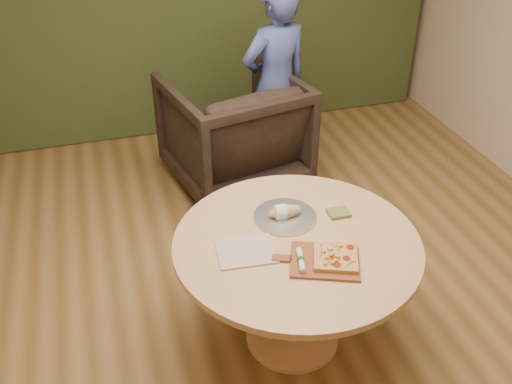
{
  "coord_description": "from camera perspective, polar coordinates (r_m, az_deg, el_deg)",
  "views": [
    {
      "loc": [
        -0.85,
        -2.3,
        2.65
      ],
      "look_at": [
        -0.1,
        0.25,
        0.89
      ],
      "focal_mm": 40.0,
      "sensor_mm": 36.0,
      "label": 1
    }
  ],
  "objects": [
    {
      "name": "serving_tray",
      "position": [
        3.22,
        2.91,
        -2.48
      ],
      "size": [
        0.36,
        0.36,
        0.02
      ],
      "color": "silver",
      "rests_on": "pedestal_table"
    },
    {
      "name": "bread_roll",
      "position": [
        3.2,
        2.78,
        -1.98
      ],
      "size": [
        0.19,
        0.09,
        0.09
      ],
      "color": "tan",
      "rests_on": "serving_tray"
    },
    {
      "name": "green_packet",
      "position": [
        3.28,
        8.27,
        -2.07
      ],
      "size": [
        0.12,
        0.1,
        0.02
      ],
      "primitive_type": "cube",
      "rotation": [
        0.0,
        0.0,
        -0.01
      ],
      "color": "#4A5A28",
      "rests_on": "pedestal_table"
    },
    {
      "name": "pedestal_table",
      "position": [
        3.16,
        4.03,
        -6.84
      ],
      "size": [
        1.34,
        1.34,
        0.75
      ],
      "rotation": [
        0.0,
        0.0,
        -0.14
      ],
      "color": "tan",
      "rests_on": "ground"
    },
    {
      "name": "newspaper",
      "position": [
        2.98,
        -1.0,
        -5.94
      ],
      "size": [
        0.32,
        0.28,
        0.01
      ],
      "primitive_type": "cube",
      "rotation": [
        0.0,
        0.0,
        -0.09
      ],
      "color": "white",
      "rests_on": "pedestal_table"
    },
    {
      "name": "cutlery_roll",
      "position": [
        2.9,
        4.51,
        -6.78
      ],
      "size": [
        0.07,
        0.2,
        0.03
      ],
      "rotation": [
        0.0,
        0.0,
        -0.23
      ],
      "color": "silver",
      "rests_on": "pizza_paddle"
    },
    {
      "name": "armchair",
      "position": [
        4.71,
        -2.25,
        6.59
      ],
      "size": [
        1.18,
        1.14,
        1.04
      ],
      "primitive_type": "imported",
      "rotation": [
        0.0,
        0.0,
        3.35
      ],
      "color": "black",
      "rests_on": "ground"
    },
    {
      "name": "pizza_paddle",
      "position": [
        2.94,
        6.69,
        -6.87
      ],
      "size": [
        0.47,
        0.39,
        0.01
      ],
      "rotation": [
        0.0,
        0.0,
        -0.38
      ],
      "color": "brown",
      "rests_on": "pedestal_table"
    },
    {
      "name": "room_shell",
      "position": [
        2.75,
        3.48,
        6.44
      ],
      "size": [
        5.04,
        6.04,
        2.84
      ],
      "color": "olive",
      "rests_on": "ground"
    },
    {
      "name": "person_standing",
      "position": [
        4.69,
        1.94,
        10.59
      ],
      "size": [
        0.69,
        0.54,
        1.65
      ],
      "primitive_type": "imported",
      "rotation": [
        0.0,
        0.0,
        3.41
      ],
      "color": "#3F4C94",
      "rests_on": "ground"
    },
    {
      "name": "flatbread_pizza",
      "position": [
        2.94,
        7.97,
        -6.47
      ],
      "size": [
        0.29,
        0.29,
        0.04
      ],
      "rotation": [
        0.0,
        0.0,
        -0.38
      ],
      "color": "tan",
      "rests_on": "pizza_paddle"
    }
  ]
}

